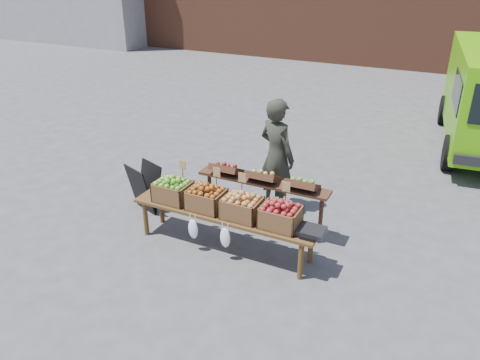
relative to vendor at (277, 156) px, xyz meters
The scene contains 10 objects.
ground 2.00m from the vendor, 128.19° to the right, with size 80.00×80.00×0.00m, color #4B4B4D.
vendor is the anchor object (origin of this frame).
chalkboard_sign 2.17m from the vendor, 152.55° to the right, with size 0.53×0.29×0.80m, color black, non-canonical shape.
back_table 0.78m from the vendor, 84.84° to the right, with size 2.10×0.44×1.04m, color #3E2316, non-canonical shape.
display_bench 1.54m from the vendor, 98.33° to the right, with size 2.70×0.56×0.57m, color #4E3217, non-canonical shape.
crate_golden_apples 1.74m from the vendor, 126.57° to the right, with size 0.50×0.40×0.28m, color #418428, non-canonical shape.
crate_russet_pears 1.48m from the vendor, 109.03° to the right, with size 0.50×0.40×0.28m, color #905218, non-canonical shape.
crate_red_apples 1.40m from the vendor, 87.02° to the right, with size 0.50×0.40×0.28m, color #A7872D, non-canonical shape.
crate_green_apples 1.53m from the vendor, 65.82° to the right, with size 0.50×0.40×0.28m, color maroon, non-canonical shape.
weighing_scale 1.77m from the vendor, 52.92° to the right, with size 0.34×0.30×0.08m, color black.
Camera 1 is at (3.56, -4.91, 3.74)m, focal length 35.00 mm.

